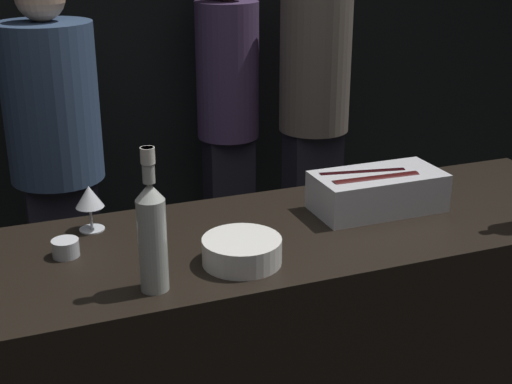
{
  "coord_description": "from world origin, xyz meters",
  "views": [
    {
      "loc": [
        -0.69,
        -1.44,
        1.84
      ],
      "look_at": [
        0.0,
        0.35,
        1.11
      ],
      "focal_mm": 50.0,
      "sensor_mm": 36.0,
      "label": 1
    }
  ],
  "objects_px": {
    "ice_bin_with_bottles": "(376,190)",
    "person_blond_tee": "(228,104)",
    "candle_votive": "(66,248)",
    "wine_glass": "(89,198)",
    "bowl_white": "(242,250)",
    "white_wine_bottle": "(152,232)",
    "person_grey_polo": "(314,97)",
    "person_in_hoodie": "(55,144)"
  },
  "relations": [
    {
      "from": "wine_glass",
      "to": "person_in_hoodie",
      "type": "bearing_deg",
      "value": 89.07
    },
    {
      "from": "ice_bin_with_bottles",
      "to": "person_blond_tee",
      "type": "height_order",
      "value": "person_blond_tee"
    },
    {
      "from": "candle_votive",
      "to": "person_in_hoodie",
      "type": "xyz_separation_m",
      "value": [
        0.11,
        1.35,
        -0.1
      ]
    },
    {
      "from": "person_grey_polo",
      "to": "candle_votive",
      "type": "bearing_deg",
      "value": 15.33
    },
    {
      "from": "person_in_hoodie",
      "to": "candle_votive",
      "type": "bearing_deg",
      "value": 95.18
    },
    {
      "from": "ice_bin_with_bottles",
      "to": "person_grey_polo",
      "type": "height_order",
      "value": "person_grey_polo"
    },
    {
      "from": "person_blond_tee",
      "to": "wine_glass",
      "type": "bearing_deg",
      "value": 146.76
    },
    {
      "from": "person_in_hoodie",
      "to": "person_grey_polo",
      "type": "bearing_deg",
      "value": -166.53
    },
    {
      "from": "person_in_hoodie",
      "to": "person_blond_tee",
      "type": "height_order",
      "value": "person_blond_tee"
    },
    {
      "from": "ice_bin_with_bottles",
      "to": "bowl_white",
      "type": "bearing_deg",
      "value": -158.95
    },
    {
      "from": "candle_votive",
      "to": "white_wine_bottle",
      "type": "height_order",
      "value": "white_wine_bottle"
    },
    {
      "from": "ice_bin_with_bottles",
      "to": "candle_votive",
      "type": "bearing_deg",
      "value": 179.35
    },
    {
      "from": "bowl_white",
      "to": "person_grey_polo",
      "type": "xyz_separation_m",
      "value": [
        0.99,
        1.64,
        -0.03
      ]
    },
    {
      "from": "bowl_white",
      "to": "person_blond_tee",
      "type": "height_order",
      "value": "person_blond_tee"
    },
    {
      "from": "white_wine_bottle",
      "to": "ice_bin_with_bottles",
      "type": "bearing_deg",
      "value": 18.56
    },
    {
      "from": "bowl_white",
      "to": "person_grey_polo",
      "type": "height_order",
      "value": "person_grey_polo"
    },
    {
      "from": "person_blond_tee",
      "to": "ice_bin_with_bottles",
      "type": "bearing_deg",
      "value": 175.71
    },
    {
      "from": "bowl_white",
      "to": "candle_votive",
      "type": "height_order",
      "value": "bowl_white"
    },
    {
      "from": "ice_bin_with_bottles",
      "to": "person_blond_tee",
      "type": "bearing_deg",
      "value": 87.01
    },
    {
      "from": "person_blond_tee",
      "to": "bowl_white",
      "type": "bearing_deg",
      "value": 160.81
    },
    {
      "from": "wine_glass",
      "to": "bowl_white",
      "type": "bearing_deg",
      "value": -46.97
    },
    {
      "from": "person_in_hoodie",
      "to": "person_blond_tee",
      "type": "relative_size",
      "value": 0.99
    },
    {
      "from": "person_in_hoodie",
      "to": "person_blond_tee",
      "type": "xyz_separation_m",
      "value": [
        0.92,
        0.32,
        0.03
      ]
    },
    {
      "from": "bowl_white",
      "to": "person_in_hoodie",
      "type": "bearing_deg",
      "value": 101.56
    },
    {
      "from": "person_in_hoodie",
      "to": "person_blond_tee",
      "type": "distance_m",
      "value": 0.98
    },
    {
      "from": "candle_votive",
      "to": "ice_bin_with_bottles",
      "type": "bearing_deg",
      "value": -0.65
    },
    {
      "from": "bowl_white",
      "to": "wine_glass",
      "type": "relative_size",
      "value": 1.54
    },
    {
      "from": "person_blond_tee",
      "to": "person_in_hoodie",
      "type": "bearing_deg",
      "value": 107.68
    },
    {
      "from": "person_in_hoodie",
      "to": "person_blond_tee",
      "type": "bearing_deg",
      "value": -151.05
    },
    {
      "from": "bowl_white",
      "to": "person_in_hoodie",
      "type": "relative_size",
      "value": 0.13
    },
    {
      "from": "wine_glass",
      "to": "person_in_hoodie",
      "type": "height_order",
      "value": "person_in_hoodie"
    },
    {
      "from": "ice_bin_with_bottles",
      "to": "person_in_hoodie",
      "type": "distance_m",
      "value": 1.6
    },
    {
      "from": "ice_bin_with_bottles",
      "to": "person_in_hoodie",
      "type": "xyz_separation_m",
      "value": [
        -0.84,
        1.36,
        -0.15
      ]
    },
    {
      "from": "bowl_white",
      "to": "person_in_hoodie",
      "type": "height_order",
      "value": "person_in_hoodie"
    },
    {
      "from": "bowl_white",
      "to": "person_blond_tee",
      "type": "bearing_deg",
      "value": 72.1
    },
    {
      "from": "candle_votive",
      "to": "white_wine_bottle",
      "type": "xyz_separation_m",
      "value": [
        0.18,
        -0.27,
        0.13
      ]
    },
    {
      "from": "person_in_hoodie",
      "to": "white_wine_bottle",
      "type": "bearing_deg",
      "value": 102.39
    },
    {
      "from": "person_in_hoodie",
      "to": "wine_glass",
      "type": "bearing_deg",
      "value": 99.04
    },
    {
      "from": "candle_votive",
      "to": "wine_glass",
      "type": "bearing_deg",
      "value": 58.42
    },
    {
      "from": "ice_bin_with_bottles",
      "to": "candle_votive",
      "type": "relative_size",
      "value": 5.48
    },
    {
      "from": "candle_votive",
      "to": "white_wine_bottle",
      "type": "distance_m",
      "value": 0.35
    },
    {
      "from": "ice_bin_with_bottles",
      "to": "person_grey_polo",
      "type": "xyz_separation_m",
      "value": [
        0.48,
        1.44,
        -0.06
      ]
    }
  ]
}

